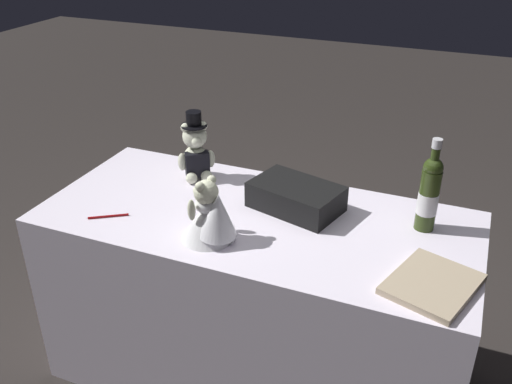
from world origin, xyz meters
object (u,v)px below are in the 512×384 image
object	(u,v)px
teddy_bear_bride	(210,215)
champagne_bottle	(429,193)
teddy_bear_groom	(196,152)
guestbook	(432,284)
signing_pen	(107,216)
gift_case_black	(296,197)

from	to	relation	value
teddy_bear_bride	champagne_bottle	size ratio (longest dim) A/B	0.67
teddy_bear_groom	guestbook	size ratio (longest dim) A/B	1.02
champagne_bottle	signing_pen	distance (m)	1.14
signing_pen	champagne_bottle	bearing A→B (deg)	-161.24
guestbook	signing_pen	bearing A→B (deg)	19.61
teddy_bear_bride	champagne_bottle	bearing A→B (deg)	-152.12
champagne_bottle	signing_pen	size ratio (longest dim) A/B	2.59
gift_case_black	teddy_bear_bride	bearing A→B (deg)	57.54
signing_pen	guestbook	world-z (taller)	guestbook
teddy_bear_groom	signing_pen	xyz separation A→B (m)	(0.15, 0.42, -0.11)
champagne_bottle	teddy_bear_groom	bearing A→B (deg)	-3.26
teddy_bear_bride	guestbook	world-z (taller)	teddy_bear_bride
champagne_bottle	guestbook	xyz separation A→B (m)	(-0.07, 0.33, -0.13)
signing_pen	gift_case_black	distance (m)	0.69
teddy_bear_groom	champagne_bottle	size ratio (longest dim) A/B	0.84
signing_pen	gift_case_black	xyz separation A→B (m)	(-0.61, -0.32, 0.04)
teddy_bear_groom	champagne_bottle	bearing A→B (deg)	176.74
teddy_bear_bride	guestbook	bearing A→B (deg)	-178.88
teddy_bear_groom	teddy_bear_bride	xyz separation A→B (m)	(-0.26, 0.40, -0.02)
guestbook	teddy_bear_groom	bearing A→B (deg)	-3.17
signing_pen	gift_case_black	bearing A→B (deg)	-152.01
teddy_bear_groom	guestbook	world-z (taller)	teddy_bear_groom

